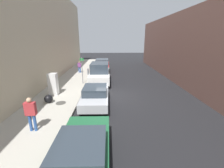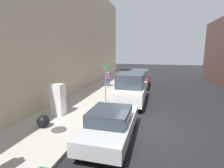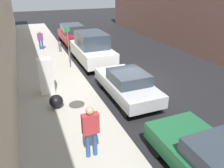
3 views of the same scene
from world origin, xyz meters
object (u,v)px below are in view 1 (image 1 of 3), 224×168
at_px(fire_hydrant, 88,71).
at_px(parked_sedan_silver, 95,95).
at_px(parked_suv_red, 102,65).
at_px(discarded_refrigerator, 53,84).
at_px(pedestrian_walking_far, 31,112).
at_px(street_sign_post, 82,69).
at_px(parked_sedan_green, 81,155).
at_px(pedestrian_standing_near, 79,66).
at_px(trash_bag, 49,99).
at_px(parked_van_white, 100,73).

bearing_deg(fire_hydrant, parked_sedan_silver, -79.22).
distance_m(fire_hydrant, parked_suv_red, 3.25).
bearing_deg(parked_suv_red, discarded_refrigerator, -109.70).
bearing_deg(pedestrian_walking_far, street_sign_post, -72.39).
distance_m(fire_hydrant, parked_sedan_green, 14.59).
bearing_deg(pedestrian_standing_near, street_sign_post, -4.98).
relative_size(discarded_refrigerator, parked_suv_red, 0.39).
xyz_separation_m(pedestrian_standing_near, parked_suv_red, (2.99, 1.47, -0.10)).
bearing_deg(parked_sedan_green, trash_bag, 120.16).
height_order(fire_hydrant, parked_sedan_silver, parked_sedan_silver).
bearing_deg(street_sign_post, trash_bag, -108.75).
xyz_separation_m(discarded_refrigerator, parked_van_white, (3.53, 3.86, 0.03)).
bearing_deg(trash_bag, parked_sedan_silver, -1.48).
bearing_deg(fire_hydrant, discarded_refrigerator, -104.64).
bearing_deg(parked_suv_red, street_sign_post, -104.40).
xyz_separation_m(pedestrian_walking_far, pedestrian_standing_near, (-0.18, 13.44, -0.17)).
height_order(pedestrian_walking_far, parked_sedan_green, pedestrian_walking_far).
bearing_deg(parked_van_white, parked_sedan_green, -90.00).
bearing_deg(fire_hydrant, pedestrian_standing_near, 135.13).
bearing_deg(discarded_refrigerator, pedestrian_standing_near, 86.28).
height_order(parked_sedan_green, parked_suv_red, parked_suv_red).
relative_size(parked_sedan_green, parked_suv_red, 1.01).
height_order(parked_sedan_green, parked_sedan_silver, parked_sedan_silver).
height_order(fire_hydrant, parked_sedan_green, parked_sedan_green).
distance_m(parked_sedan_silver, parked_van_white, 5.59).
distance_m(discarded_refrigerator, fire_hydrant, 7.35).
bearing_deg(parked_van_white, pedestrian_standing_near, 123.36).
bearing_deg(fire_hydrant, trash_bag, -100.85).
bearing_deg(street_sign_post, fire_hydrant, 89.54).
relative_size(fire_hydrant, parked_sedan_silver, 0.19).
xyz_separation_m(fire_hydrant, parked_van_white, (1.68, -3.23, 0.50)).
bearing_deg(fire_hydrant, parked_suv_red, 58.77).
distance_m(trash_bag, pedestrian_walking_far, 3.53).
bearing_deg(parked_sedan_green, pedestrian_standing_near, 100.70).
bearing_deg(pedestrian_standing_near, parked_van_white, 14.58).
relative_size(fire_hydrant, pedestrian_standing_near, 0.54).
relative_size(discarded_refrigerator, parked_van_white, 0.37).
height_order(street_sign_post, fire_hydrant, street_sign_post).
distance_m(street_sign_post, fire_hydrant, 4.03).
bearing_deg(parked_suv_red, parked_sedan_silver, -90.00).
height_order(discarded_refrigerator, parked_sedan_green, discarded_refrigerator).
height_order(pedestrian_walking_far, pedestrian_standing_near, pedestrian_walking_far).
relative_size(fire_hydrant, pedestrian_walking_far, 0.46).
xyz_separation_m(parked_sedan_silver, parked_van_white, (-0.00, 5.58, 0.33)).
height_order(street_sign_post, parked_sedan_silver, street_sign_post).
xyz_separation_m(discarded_refrigerator, trash_bag, (0.18, -1.64, -0.59)).
bearing_deg(discarded_refrigerator, parked_sedan_green, -64.50).
height_order(pedestrian_walking_far, parked_sedan_silver, pedestrian_walking_far).
bearing_deg(parked_sedan_silver, pedestrian_standing_near, 106.44).
height_order(parked_sedan_silver, parked_suv_red, parked_suv_red).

